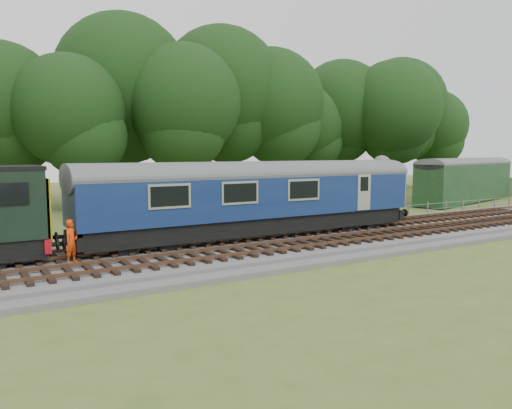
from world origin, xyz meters
TOP-DOWN VIEW (x-y plane):
  - ground at (0.00, 0.00)m, footprint 120.00×120.00m
  - ballast at (0.00, 0.00)m, footprint 70.00×7.00m
  - track_north at (0.00, 1.40)m, footprint 67.20×2.40m
  - track_south at (0.00, -1.60)m, footprint 67.20×2.40m
  - fence at (0.00, 4.50)m, footprint 64.00×0.12m
  - tree_line at (0.00, 22.00)m, footprint 70.00×8.00m
  - dmu_railcar at (-4.37, 1.40)m, footprint 18.05×2.86m
  - worker at (-13.56, 0.12)m, footprint 0.74×0.70m
  - parked_coach at (22.85, 9.26)m, footprint 15.70×6.46m
  - shed at (23.20, 11.18)m, footprint 3.79×3.79m

SIDE VIEW (x-z plane):
  - ground at x=0.00m, z-range 0.00..0.00m
  - fence at x=0.00m, z-range -0.50..0.50m
  - tree_line at x=0.00m, z-range -9.00..9.00m
  - ballast at x=0.00m, z-range 0.00..0.35m
  - track_north at x=0.00m, z-range 0.31..0.52m
  - track_south at x=0.00m, z-range 0.31..0.52m
  - worker at x=-13.56m, z-range 0.35..2.04m
  - shed at x=23.20m, z-range 0.02..2.94m
  - parked_coach at x=22.85m, z-range 0.24..4.21m
  - dmu_railcar at x=-4.37m, z-range 0.67..4.54m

